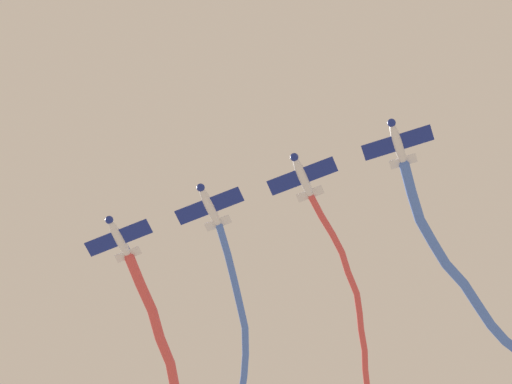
{
  "coord_description": "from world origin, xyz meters",
  "views": [
    {
      "loc": [
        -33.5,
        -17.12,
        1.91
      ],
      "look_at": [
        0.11,
        -0.22,
        86.53
      ],
      "focal_mm": 73.15,
      "sensor_mm": 36.0,
      "label": 1
    }
  ],
  "objects_px": {
    "airplane_lead": "(119,238)",
    "airplane_slot": "(398,143)",
    "airplane_left_wing": "(209,206)",
    "airplane_right_wing": "(302,176)"
  },
  "relations": [
    {
      "from": "airplane_lead",
      "to": "airplane_slot",
      "type": "distance_m",
      "value": 26.42
    },
    {
      "from": "airplane_left_wing",
      "to": "airplane_slot",
      "type": "xyz_separation_m",
      "value": [
        2.0,
        -17.5,
        0.0
      ]
    },
    {
      "from": "airplane_lead",
      "to": "airplane_slot",
      "type": "relative_size",
      "value": 0.99
    },
    {
      "from": "airplane_left_wing",
      "to": "airplane_slot",
      "type": "bearing_deg",
      "value": 92.75
    },
    {
      "from": "airplane_left_wing",
      "to": "airplane_right_wing",
      "type": "bearing_deg",
      "value": 92.75
    },
    {
      "from": "airplane_lead",
      "to": "airplane_left_wing",
      "type": "xyz_separation_m",
      "value": [
        1.0,
        -8.75,
        0.3
      ]
    },
    {
      "from": "airplane_right_wing",
      "to": "airplane_lead",
      "type": "bearing_deg",
      "value": -87.61
    },
    {
      "from": "airplane_left_wing",
      "to": "airplane_right_wing",
      "type": "xyz_separation_m",
      "value": [
        1.0,
        -8.75,
        -0.3
      ]
    },
    {
      "from": "airplane_lead",
      "to": "airplane_right_wing",
      "type": "relative_size",
      "value": 1.0
    },
    {
      "from": "airplane_lead",
      "to": "airplane_right_wing",
      "type": "distance_m",
      "value": 17.61
    }
  ]
}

